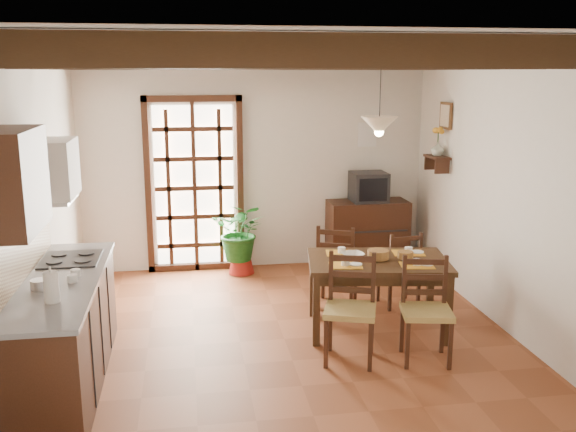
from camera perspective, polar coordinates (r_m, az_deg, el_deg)
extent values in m
plane|color=brown|center=(6.43, -0.33, -10.87)|extent=(5.00, 5.00, 0.00)
cube|color=silver|center=(8.45, -2.92, 4.74)|extent=(4.50, 0.02, 2.80)
cube|color=silver|center=(3.63, 5.68, -6.20)|extent=(4.50, 0.02, 2.80)
cube|color=silver|center=(6.09, -21.76, 0.70)|extent=(0.02, 5.00, 2.80)
cube|color=silver|center=(6.72, 19.01, 1.97)|extent=(0.02, 5.00, 2.80)
cube|color=white|center=(5.89, -0.36, 14.94)|extent=(4.50, 5.00, 0.02)
cube|color=black|center=(3.83, 4.56, 14.43)|extent=(4.50, 0.14, 0.20)
cube|color=black|center=(4.65, 2.07, 14.16)|extent=(4.50, 0.14, 0.20)
cube|color=black|center=(5.47, 0.33, 13.95)|extent=(4.50, 0.14, 0.20)
cube|color=black|center=(6.30, -0.95, 13.79)|extent=(4.50, 0.14, 0.20)
cube|color=black|center=(7.14, -1.93, 13.67)|extent=(4.50, 0.14, 0.20)
cube|color=black|center=(7.97, -2.71, 13.56)|extent=(4.50, 0.14, 0.20)
cube|color=white|center=(8.44, -8.30, 2.55)|extent=(1.01, 0.02, 2.11)
cube|color=black|center=(8.27, -8.55, 10.29)|extent=(1.26, 0.10, 0.08)
cube|color=black|center=(8.40, -12.32, 2.35)|extent=(0.08, 0.10, 2.28)
cube|color=black|center=(8.42, -4.28, 2.62)|extent=(0.08, 0.10, 2.28)
cube|color=black|center=(8.37, -8.30, 2.47)|extent=(1.01, 0.03, 2.02)
cube|color=black|center=(5.74, -19.29, -9.85)|extent=(0.60, 2.20, 0.88)
cube|color=slate|center=(5.58, -19.63, -5.48)|extent=(0.64, 2.25, 0.04)
cube|color=tan|center=(5.58, -22.69, -3.28)|extent=(0.02, 2.20, 0.50)
cube|color=black|center=(4.73, -23.47, 2.87)|extent=(0.35, 0.80, 0.70)
cube|color=white|center=(5.94, -20.26, 3.98)|extent=(0.38, 0.60, 0.50)
cube|color=silver|center=(5.99, -20.06, 1.43)|extent=(0.32, 0.55, 0.04)
cube|color=black|center=(6.09, -18.74, -3.66)|extent=(0.50, 0.55, 0.02)
cylinder|color=white|center=(5.02, -20.29, -6.00)|extent=(0.11, 0.11, 0.24)
cylinder|color=silver|center=(5.36, -21.20, -5.81)|extent=(0.14, 0.14, 0.10)
cube|color=#372212|center=(6.46, 8.00, -4.04)|extent=(1.49, 1.08, 0.05)
cube|color=#372212|center=(6.49, 7.98, -4.66)|extent=(1.34, 0.97, 0.10)
cube|color=#372212|center=(7.05, 12.55, -5.98)|extent=(0.08, 0.08, 0.70)
cube|color=#372212|center=(6.88, 2.23, -6.13)|extent=(0.08, 0.08, 0.70)
cube|color=#372212|center=(6.35, 14.06, -8.18)|extent=(0.08, 0.08, 0.70)
cube|color=#372212|center=(6.16, 2.54, -8.44)|extent=(0.08, 0.08, 0.70)
cube|color=#A08544|center=(5.83, 5.54, -8.35)|extent=(0.56, 0.55, 0.05)
cube|color=black|center=(5.91, 5.72, -5.48)|extent=(0.44, 0.18, 0.49)
cube|color=black|center=(5.92, 5.49, -10.54)|extent=(0.54, 0.53, 0.48)
cube|color=#A08544|center=(5.94, 12.22, -8.34)|extent=(0.51, 0.49, 0.05)
cube|color=black|center=(6.02, 12.04, -5.61)|extent=(0.44, 0.12, 0.48)
cube|color=black|center=(6.03, 12.12, -10.41)|extent=(0.48, 0.47, 0.47)
cube|color=#A08544|center=(7.18, 4.40, -4.36)|extent=(0.56, 0.55, 0.05)
cube|color=black|center=(6.95, 4.21, -2.89)|extent=(0.42, 0.20, 0.48)
cube|color=black|center=(7.25, 4.37, -6.12)|extent=(0.53, 0.52, 0.47)
cube|color=#A08544|center=(7.28, 9.82, -4.59)|extent=(0.44, 0.42, 0.05)
cube|color=black|center=(7.08, 10.43, -3.27)|extent=(0.40, 0.08, 0.44)
cube|color=black|center=(7.35, 9.75, -6.19)|extent=(0.42, 0.40, 0.43)
cube|color=gold|center=(6.17, 5.52, -4.65)|extent=(0.31, 0.24, 0.01)
cube|color=gold|center=(6.37, 11.53, -4.29)|extent=(0.31, 0.24, 0.01)
cube|color=gold|center=(6.57, 4.58, -3.54)|extent=(0.31, 0.24, 0.01)
cube|color=gold|center=(6.76, 10.26, -3.24)|extent=(0.31, 0.24, 0.01)
cylinder|color=olive|center=(6.45, 8.01, -3.52)|extent=(0.22, 0.22, 0.09)
imported|color=white|center=(6.47, 5.79, -3.50)|extent=(0.26, 0.26, 0.05)
cube|color=black|center=(8.65, 7.06, -1.59)|extent=(1.06, 0.49, 0.90)
cube|color=black|center=(8.51, 7.18, 2.57)|extent=(0.46, 0.42, 0.39)
cube|color=black|center=(8.32, 7.57, 2.32)|extent=(0.37, 0.02, 0.29)
cube|color=white|center=(8.68, 7.04, 7.20)|extent=(0.25, 0.03, 0.32)
cone|color=maroon|center=(8.38, -4.16, -4.38)|extent=(0.33, 0.33, 0.20)
imported|color=#144C19|center=(8.26, -4.22, -1.33)|extent=(2.16, 1.98, 2.00)
cube|color=black|center=(8.08, 13.11, 5.13)|extent=(0.20, 0.42, 0.03)
cube|color=black|center=(7.94, 13.54, 4.32)|extent=(0.18, 0.03, 0.18)
cube|color=black|center=(8.25, 12.64, 4.67)|extent=(0.18, 0.03, 0.18)
imported|color=#B2BFB2|center=(8.07, 13.15, 5.84)|extent=(0.15, 0.15, 0.15)
sphere|color=gold|center=(8.05, 13.22, 7.32)|extent=(0.14, 0.14, 0.14)
cylinder|color=#144C19|center=(8.06, 13.17, 6.26)|extent=(0.01, 0.01, 0.28)
cube|color=brown|center=(8.06, 13.86, 8.65)|extent=(0.03, 0.32, 0.32)
cube|color=#C3B292|center=(8.06, 13.76, 8.66)|extent=(0.01, 0.26, 0.26)
cylinder|color=black|center=(6.29, 8.22, 11.48)|extent=(0.01, 0.01, 0.70)
cone|color=#FEEFCD|center=(6.31, 8.11, 8.12)|extent=(0.36, 0.36, 0.14)
sphere|color=#FFD88C|center=(6.31, 8.09, 7.40)|extent=(0.09, 0.09, 0.09)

